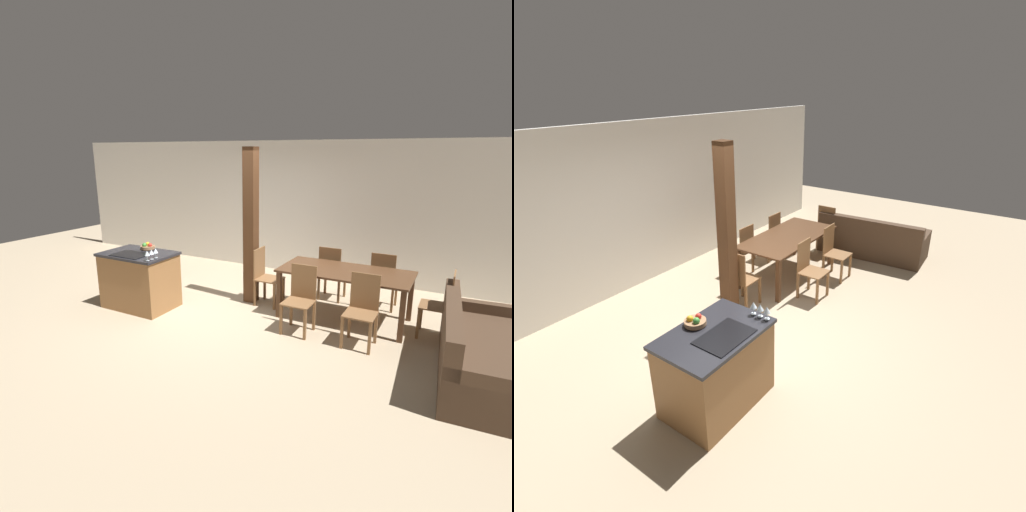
% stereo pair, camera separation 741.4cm
% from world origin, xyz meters
% --- Properties ---
extents(ground_plane, '(16.00, 16.00, 0.00)m').
position_xyz_m(ground_plane, '(0.00, 0.00, 0.00)').
color(ground_plane, tan).
extents(wall_back, '(11.20, 0.08, 2.70)m').
position_xyz_m(wall_back, '(0.00, 2.66, 1.35)').
color(wall_back, silver).
rests_on(wall_back, ground_plane).
extents(kitchen_island, '(1.15, 0.78, 0.92)m').
position_xyz_m(kitchen_island, '(-1.23, -0.39, 0.46)').
color(kitchen_island, olive).
rests_on(kitchen_island, ground_plane).
extents(fruit_bowl, '(0.23, 0.23, 0.11)m').
position_xyz_m(fruit_bowl, '(-1.25, -0.15, 0.96)').
color(fruit_bowl, '#99704C').
rests_on(fruit_bowl, kitchen_island).
extents(wine_glass_near, '(0.08, 0.08, 0.15)m').
position_xyz_m(wine_glass_near, '(-0.74, -0.70, 1.03)').
color(wine_glass_near, silver).
rests_on(wine_glass_near, kitchen_island).
extents(wine_glass_middle, '(0.08, 0.08, 0.15)m').
position_xyz_m(wine_glass_middle, '(-0.74, -0.61, 1.03)').
color(wine_glass_middle, silver).
rests_on(wine_glass_middle, kitchen_island).
extents(wine_glass_far, '(0.08, 0.08, 0.15)m').
position_xyz_m(wine_glass_far, '(-0.74, -0.52, 1.03)').
color(wine_glass_far, silver).
rests_on(wine_glass_far, kitchen_island).
extents(dining_table, '(1.92, 0.94, 0.77)m').
position_xyz_m(dining_table, '(1.85, 0.69, 0.67)').
color(dining_table, '#51331E').
rests_on(dining_table, ground_plane).
extents(dining_chair_near_left, '(0.40, 0.40, 0.95)m').
position_xyz_m(dining_chair_near_left, '(1.42, -0.00, 0.49)').
color(dining_chair_near_left, brown).
rests_on(dining_chair_near_left, ground_plane).
extents(dining_chair_near_right, '(0.40, 0.40, 0.95)m').
position_xyz_m(dining_chair_near_right, '(2.28, -0.00, 0.49)').
color(dining_chair_near_right, brown).
rests_on(dining_chair_near_right, ground_plane).
extents(dining_chair_far_left, '(0.40, 0.40, 0.95)m').
position_xyz_m(dining_chair_far_left, '(1.42, 1.38, 0.49)').
color(dining_chair_far_left, brown).
rests_on(dining_chair_far_left, ground_plane).
extents(dining_chair_far_right, '(0.40, 0.40, 0.95)m').
position_xyz_m(dining_chair_far_right, '(2.28, 1.38, 0.49)').
color(dining_chair_far_right, brown).
rests_on(dining_chair_far_right, ground_plane).
extents(dining_chair_head_end, '(0.40, 0.40, 0.95)m').
position_xyz_m(dining_chair_head_end, '(0.51, 0.69, 0.49)').
color(dining_chair_head_end, brown).
rests_on(dining_chair_head_end, ground_plane).
extents(dining_chair_foot_end, '(0.40, 0.40, 0.95)m').
position_xyz_m(dining_chair_foot_end, '(3.19, 0.69, 0.49)').
color(dining_chair_foot_end, brown).
rests_on(dining_chair_foot_end, ground_plane).
extents(couch, '(0.98, 2.10, 0.82)m').
position_xyz_m(couch, '(3.65, -0.19, 0.28)').
color(couch, '#473323').
rests_on(couch, ground_plane).
extents(timber_post, '(0.20, 0.20, 2.56)m').
position_xyz_m(timber_post, '(0.24, 0.69, 1.28)').
color(timber_post, '#4C2D19').
rests_on(timber_post, ground_plane).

